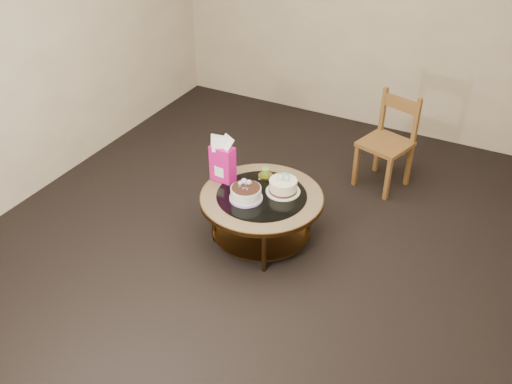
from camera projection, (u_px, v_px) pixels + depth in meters
The scene contains 8 objects.
ground at pixel (261, 239), 4.89m from camera, with size 5.00×5.00×0.00m, color black.
room_walls at pixel (262, 68), 4.02m from camera, with size 4.52×5.02×2.61m.
coffee_table at pixel (262, 203), 4.68m from camera, with size 1.02×1.02×0.46m.
decorated_cake at pixel (246, 194), 4.56m from camera, with size 0.27×0.27×0.16m.
cream_cake at pixel (283, 186), 4.64m from camera, with size 0.28×0.28×0.18m.
gift_bag at pixel (223, 159), 4.71m from camera, with size 0.21×0.16×0.40m.
pillar_candle at pixel (266, 174), 4.84m from camera, with size 0.13×0.13×0.09m.
dining_chair at pixel (388, 141), 5.37m from camera, with size 0.52×0.52×0.91m.
Camera 1 is at (1.74, -3.40, 3.07)m, focal length 40.00 mm.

